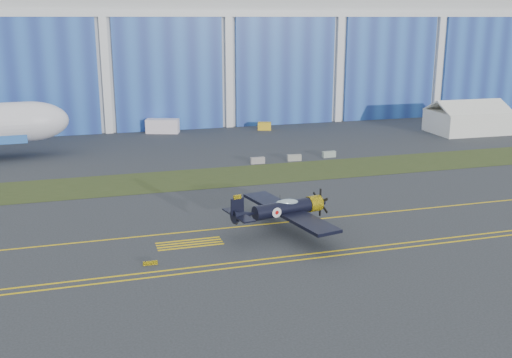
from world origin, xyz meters
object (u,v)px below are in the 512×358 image
object	(u,v)px
tent	(468,116)
tug	(264,126)
warbird	(283,209)
shipping_container	(163,126)

from	to	relation	value
tent	tug	world-z (taller)	tent
warbird	tug	size ratio (longest dim) A/B	6.64
tug	warbird	bearing A→B (deg)	-86.74
tent	shipping_container	bearing A→B (deg)	165.21
warbird	tug	distance (m)	54.12
shipping_container	tug	distance (m)	18.42
warbird	tug	xyz separation A→B (m)	(14.33, 52.17, -1.66)
warbird	tent	distance (m)	62.23
warbird	shipping_container	world-z (taller)	warbird
shipping_container	tug	bearing A→B (deg)	11.83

